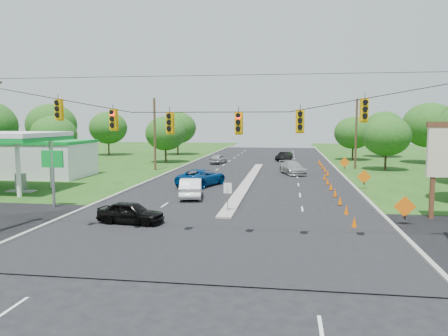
% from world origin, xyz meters
% --- Properties ---
extents(ground, '(160.00, 160.00, 0.00)m').
position_xyz_m(ground, '(0.00, 0.00, 0.00)').
color(ground, black).
rests_on(ground, ground).
extents(cross_street, '(160.00, 14.00, 0.02)m').
position_xyz_m(cross_street, '(0.00, 0.00, 0.00)').
color(cross_street, black).
rests_on(cross_street, ground).
extents(curb_left, '(0.25, 110.00, 0.16)m').
position_xyz_m(curb_left, '(-10.10, 30.00, 0.00)').
color(curb_left, gray).
rests_on(curb_left, ground).
extents(curb_right, '(0.25, 110.00, 0.16)m').
position_xyz_m(curb_right, '(10.10, 30.00, 0.00)').
color(curb_right, gray).
rests_on(curb_right, ground).
extents(median, '(1.00, 34.00, 0.18)m').
position_xyz_m(median, '(0.00, 21.00, 0.00)').
color(median, gray).
rests_on(median, ground).
extents(median_sign, '(0.55, 0.06, 2.05)m').
position_xyz_m(median_sign, '(0.00, 6.00, 1.46)').
color(median_sign, gray).
rests_on(median_sign, ground).
extents(signal_span, '(25.60, 0.32, 9.00)m').
position_xyz_m(signal_span, '(-0.05, -1.00, 4.97)').
color(signal_span, '#422D1C').
rests_on(signal_span, ground).
extents(utility_pole_far_left, '(0.28, 0.28, 9.00)m').
position_xyz_m(utility_pole_far_left, '(-12.50, 30.00, 4.50)').
color(utility_pole_far_left, '#422D1C').
rests_on(utility_pole_far_left, ground).
extents(utility_pole_far_right, '(0.28, 0.28, 9.00)m').
position_xyz_m(utility_pole_far_right, '(12.50, 35.00, 4.50)').
color(utility_pole_far_right, '#422D1C').
rests_on(utility_pole_far_right, ground).
extents(gas_station, '(18.40, 19.70, 5.20)m').
position_xyz_m(gas_station, '(-23.64, 20.24, 2.58)').
color(gas_station, white).
rests_on(gas_station, ground).
extents(cone_0, '(0.32, 0.32, 0.70)m').
position_xyz_m(cone_0, '(7.80, 3.00, 0.35)').
color(cone_0, '#DF5400').
rests_on(cone_0, ground).
extents(cone_1, '(0.32, 0.32, 0.70)m').
position_xyz_m(cone_1, '(7.80, 6.50, 0.35)').
color(cone_1, '#DF5400').
rests_on(cone_1, ground).
extents(cone_2, '(0.32, 0.32, 0.70)m').
position_xyz_m(cone_2, '(7.80, 10.00, 0.35)').
color(cone_2, '#DF5400').
rests_on(cone_2, ground).
extents(cone_3, '(0.32, 0.32, 0.70)m').
position_xyz_m(cone_3, '(7.80, 13.50, 0.35)').
color(cone_3, '#DF5400').
rests_on(cone_3, ground).
extents(cone_4, '(0.32, 0.32, 0.70)m').
position_xyz_m(cone_4, '(7.80, 17.00, 0.35)').
color(cone_4, '#DF5400').
rests_on(cone_4, ground).
extents(cone_5, '(0.32, 0.32, 0.70)m').
position_xyz_m(cone_5, '(7.80, 20.50, 0.35)').
color(cone_5, '#DF5400').
rests_on(cone_5, ground).
extents(cone_6, '(0.32, 0.32, 0.70)m').
position_xyz_m(cone_6, '(7.80, 24.00, 0.35)').
color(cone_6, '#DF5400').
rests_on(cone_6, ground).
extents(cone_7, '(0.32, 0.32, 0.70)m').
position_xyz_m(cone_7, '(8.40, 27.50, 0.35)').
color(cone_7, '#DF5400').
rests_on(cone_7, ground).
extents(cone_8, '(0.32, 0.32, 0.70)m').
position_xyz_m(cone_8, '(8.40, 31.00, 0.35)').
color(cone_8, '#DF5400').
rests_on(cone_8, ground).
extents(cone_9, '(0.32, 0.32, 0.70)m').
position_xyz_m(cone_9, '(8.40, 34.50, 0.35)').
color(cone_9, '#DF5400').
rests_on(cone_9, ground).
extents(cone_10, '(0.32, 0.32, 0.70)m').
position_xyz_m(cone_10, '(8.40, 38.00, 0.35)').
color(cone_10, '#DF5400').
rests_on(cone_10, ground).
extents(cone_11, '(0.32, 0.32, 0.70)m').
position_xyz_m(cone_11, '(8.40, 41.50, 0.35)').
color(cone_11, '#DF5400').
rests_on(cone_11, ground).
extents(work_sign_0, '(1.27, 0.58, 1.37)m').
position_xyz_m(work_sign_0, '(10.80, 4.00, 1.09)').
color(work_sign_0, black).
rests_on(work_sign_0, ground).
extents(work_sign_1, '(1.27, 0.58, 1.37)m').
position_xyz_m(work_sign_1, '(10.80, 18.00, 1.09)').
color(work_sign_1, black).
rests_on(work_sign_1, ground).
extents(work_sign_2, '(1.27, 0.58, 1.37)m').
position_xyz_m(work_sign_2, '(10.80, 32.00, 1.09)').
color(work_sign_2, black).
rests_on(work_sign_2, ground).
extents(tree_2, '(5.88, 5.88, 6.86)m').
position_xyz_m(tree_2, '(-26.00, 30.00, 4.34)').
color(tree_2, black).
rests_on(tree_2, ground).
extents(tree_3, '(7.56, 7.56, 8.82)m').
position_xyz_m(tree_3, '(-32.00, 40.00, 5.58)').
color(tree_3, black).
rests_on(tree_3, ground).
extents(tree_4, '(6.72, 6.72, 7.84)m').
position_xyz_m(tree_4, '(-28.00, 52.00, 4.96)').
color(tree_4, black).
rests_on(tree_4, ground).
extents(tree_5, '(5.88, 5.88, 6.86)m').
position_xyz_m(tree_5, '(-14.00, 40.00, 4.34)').
color(tree_5, black).
rests_on(tree_5, ground).
extents(tree_6, '(6.72, 6.72, 7.84)m').
position_xyz_m(tree_6, '(-16.00, 55.00, 4.96)').
color(tree_6, black).
rests_on(tree_6, ground).
extents(tree_9, '(5.88, 5.88, 6.86)m').
position_xyz_m(tree_9, '(16.00, 34.00, 4.34)').
color(tree_9, black).
rests_on(tree_9, ground).
extents(tree_10, '(7.56, 7.56, 8.82)m').
position_xyz_m(tree_10, '(24.00, 44.00, 5.58)').
color(tree_10, black).
rests_on(tree_10, ground).
extents(tree_11, '(6.72, 6.72, 7.84)m').
position_xyz_m(tree_11, '(20.00, 55.00, 4.96)').
color(tree_11, black).
rests_on(tree_11, ground).
extents(tree_12, '(5.88, 5.88, 6.86)m').
position_xyz_m(tree_12, '(14.00, 48.00, 4.34)').
color(tree_12, black).
rests_on(tree_12, ground).
extents(black_sedan, '(4.17, 2.08, 1.36)m').
position_xyz_m(black_sedan, '(-5.33, 2.09, 0.68)').
color(black_sedan, black).
rests_on(black_sedan, ground).
extents(white_sedan, '(2.54, 5.04, 1.58)m').
position_xyz_m(white_sedan, '(-3.78, 11.55, 0.79)').
color(white_sedan, white).
rests_on(white_sedan, ground).
extents(blue_pickup, '(4.53, 6.44, 1.63)m').
position_xyz_m(blue_pickup, '(-4.21, 18.14, 0.82)').
color(blue_pickup, navy).
rests_on(blue_pickup, ground).
extents(silver_car_far, '(3.51, 5.53, 1.49)m').
position_xyz_m(silver_car_far, '(4.50, 28.55, 0.75)').
color(silver_car_far, gray).
rests_on(silver_car_far, ground).
extents(silver_car_oncoming, '(2.32, 4.26, 1.37)m').
position_xyz_m(silver_car_oncoming, '(-6.06, 39.84, 0.69)').
color(silver_car_oncoming, '#9C9C9C').
rests_on(silver_car_oncoming, ground).
extents(dark_car_receding, '(2.75, 4.42, 1.38)m').
position_xyz_m(dark_car_receding, '(3.34, 45.88, 0.69)').
color(dark_car_receding, black).
rests_on(dark_car_receding, ground).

